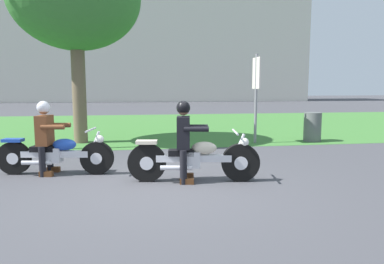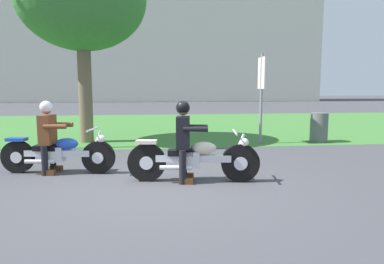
% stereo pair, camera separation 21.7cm
% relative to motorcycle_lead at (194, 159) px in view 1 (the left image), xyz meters
% --- Properties ---
extents(ground, '(120.00, 120.00, 0.00)m').
position_rel_motorcycle_lead_xyz_m(ground, '(-0.69, -0.23, -0.40)').
color(ground, '#424247').
extents(grass_verge, '(60.00, 12.00, 0.01)m').
position_rel_motorcycle_lead_xyz_m(grass_verge, '(-0.69, 9.36, -0.40)').
color(grass_verge, '#3D7533').
rests_on(grass_verge, ground).
extents(stadium_facade, '(50.72, 8.00, 15.25)m').
position_rel_motorcycle_lead_xyz_m(stadium_facade, '(-6.06, 37.65, 7.22)').
color(stadium_facade, silver).
rests_on(stadium_facade, ground).
extents(motorcycle_lead, '(2.30, 0.69, 0.89)m').
position_rel_motorcycle_lead_xyz_m(motorcycle_lead, '(0.00, 0.00, 0.00)').
color(motorcycle_lead, black).
rests_on(motorcycle_lead, ground).
extents(rider_lead, '(0.60, 0.52, 1.41)m').
position_rel_motorcycle_lead_xyz_m(rider_lead, '(-0.17, 0.03, 0.42)').
color(rider_lead, black).
rests_on(rider_lead, ground).
extents(motorcycle_follow, '(2.19, 0.68, 0.87)m').
position_rel_motorcycle_lead_xyz_m(motorcycle_follow, '(-2.50, 0.92, -0.02)').
color(motorcycle_follow, black).
rests_on(motorcycle_follow, ground).
extents(rider_follow, '(0.60, 0.52, 1.39)m').
position_rel_motorcycle_lead_xyz_m(rider_follow, '(-2.67, 0.94, 0.41)').
color(rider_follow, black).
rests_on(rider_follow, ground).
extents(trash_can, '(0.52, 0.52, 0.88)m').
position_rel_motorcycle_lead_xyz_m(trash_can, '(4.33, 4.03, 0.04)').
color(trash_can, '#595E5B').
rests_on(trash_can, ground).
extents(sign_banner, '(0.08, 0.60, 2.60)m').
position_rel_motorcycle_lead_xyz_m(sign_banner, '(2.48, 3.95, 1.32)').
color(sign_banner, gray).
rests_on(sign_banner, ground).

